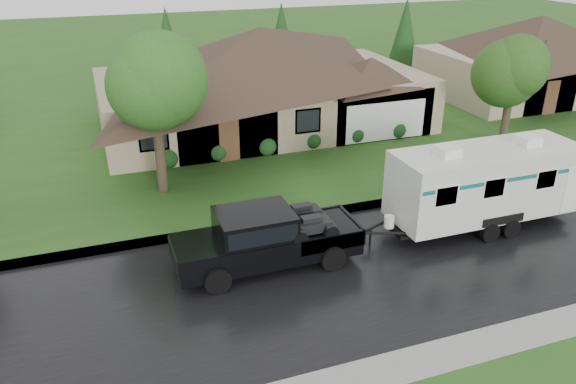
% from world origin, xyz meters
% --- Properties ---
extents(ground, '(140.00, 140.00, 0.00)m').
position_xyz_m(ground, '(0.00, 0.00, 0.00)').
color(ground, '#26531A').
rests_on(ground, ground).
extents(road, '(140.00, 8.00, 0.01)m').
position_xyz_m(road, '(0.00, -2.00, 0.01)').
color(road, black).
rests_on(road, ground).
extents(curb, '(140.00, 0.50, 0.15)m').
position_xyz_m(curb, '(0.00, 2.25, 0.07)').
color(curb, gray).
rests_on(curb, ground).
extents(lawn, '(140.00, 26.00, 0.15)m').
position_xyz_m(lawn, '(0.00, 15.00, 0.07)').
color(lawn, '#26531A').
rests_on(lawn, ground).
extents(house_main, '(19.44, 10.80, 6.90)m').
position_xyz_m(house_main, '(2.29, 13.84, 3.59)').
color(house_main, tan).
rests_on(house_main, lawn).
extents(house_neighbor, '(15.12, 9.72, 6.45)m').
position_xyz_m(house_neighbor, '(22.27, 14.34, 3.32)').
color(house_neighbor, tan).
rests_on(house_neighbor, lawn).
extents(tree_left_green, '(3.98, 3.98, 6.59)m').
position_xyz_m(tree_left_green, '(-4.89, 6.45, 4.72)').
color(tree_left_green, '#382B1E').
rests_on(tree_left_green, lawn).
extents(tree_right_green, '(3.49, 3.49, 5.78)m').
position_xyz_m(tree_right_green, '(12.77, 6.08, 4.16)').
color(tree_right_green, '#382B1E').
rests_on(tree_right_green, lawn).
extents(shrub_row, '(13.60, 1.00, 1.00)m').
position_xyz_m(shrub_row, '(2.00, 9.30, 0.65)').
color(shrub_row, '#143814').
rests_on(shrub_row, lawn).
extents(pickup_truck, '(6.27, 2.38, 2.09)m').
position_xyz_m(pickup_truck, '(-2.51, -0.61, 1.12)').
color(pickup_truck, black).
rests_on(pickup_truck, ground).
extents(travel_trailer, '(7.73, 2.72, 3.47)m').
position_xyz_m(travel_trailer, '(6.30, -0.61, 1.84)').
color(travel_trailer, silver).
rests_on(travel_trailer, ground).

